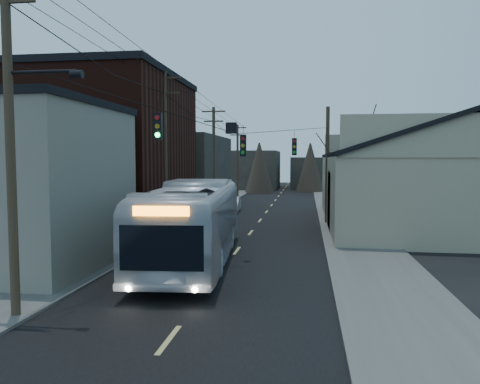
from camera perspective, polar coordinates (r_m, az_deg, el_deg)
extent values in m
plane|color=black|center=(11.21, -11.83, -21.01)|extent=(160.00, 160.00, 0.00)
cube|color=black|center=(39.96, 3.01, -2.75)|extent=(9.00, 110.00, 0.02)
cube|color=#474744|center=(41.05, -6.07, -2.52)|extent=(4.00, 110.00, 0.12)
cube|color=#474744|center=(39.91, 12.36, -2.77)|extent=(4.00, 110.00, 0.12)
cube|color=slate|center=(22.40, -25.89, 0.49)|extent=(8.00, 8.00, 7.00)
cube|color=black|center=(32.48, -16.53, 4.35)|extent=(10.00, 12.00, 10.00)
cube|color=#2F2A25|center=(47.37, -7.84, 2.51)|extent=(9.00, 14.00, 7.00)
cube|color=gray|center=(35.87, 23.42, 0.14)|extent=(16.00, 20.00, 5.00)
cube|color=black|center=(34.99, 17.23, 6.43)|extent=(8.16, 20.60, 2.86)
cube|color=#2F2A25|center=(75.15, 0.85, 2.72)|extent=(10.00, 12.00, 6.00)
cube|color=#2F2A25|center=(79.63, 10.63, 2.36)|extent=(12.00, 14.00, 5.00)
cone|color=black|center=(29.70, 13.88, 1.74)|extent=(0.40, 0.40, 7.20)
cylinder|color=#382B1E|center=(15.16, -26.23, 5.59)|extent=(0.28, 0.28, 10.50)
cylinder|color=#382B1E|center=(28.82, -9.11, 4.53)|extent=(0.28, 0.28, 10.00)
cube|color=#382B1E|center=(29.23, -9.21, 13.58)|extent=(2.20, 0.12, 0.12)
cylinder|color=#382B1E|center=(43.37, -3.22, 4.06)|extent=(0.28, 0.28, 9.50)
cube|color=#382B1E|center=(43.59, -3.24, 9.79)|extent=(2.20, 0.12, 0.12)
cylinder|color=#382B1E|center=(58.16, -0.30, 3.81)|extent=(0.28, 0.28, 9.00)
cube|color=#382B1E|center=(58.28, -0.30, 7.85)|extent=(2.20, 0.12, 0.12)
cylinder|color=#382B1E|center=(34.56, 10.59, 3.18)|extent=(0.28, 0.28, 8.50)
cube|color=black|center=(17.94, -9.92, 7.88)|extent=(0.28, 0.20, 1.00)
cube|color=black|center=(21.73, 0.39, 5.68)|extent=(0.28, 0.20, 1.00)
cube|color=black|center=(27.55, 6.65, 5.51)|extent=(0.28, 0.20, 1.00)
imported|color=#B7BBC5|center=(21.49, -5.65, -3.66)|extent=(4.23, 13.55, 3.71)
imported|color=#A4A7AC|center=(41.77, -1.03, -1.55)|extent=(1.63, 4.08, 1.32)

